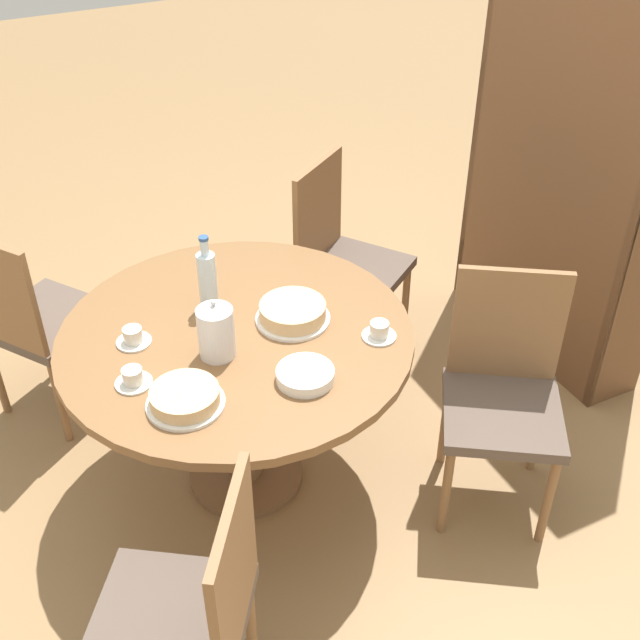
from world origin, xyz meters
TOP-DOWN VIEW (x-y plane):
  - ground_plane at (0.00, 0.00)m, footprint 14.00×14.00m
  - dining_table at (0.00, 0.00)m, footprint 1.25×1.25m
  - chair_a at (0.83, -0.47)m, footprint 0.58×0.58m
  - chair_b at (0.47, 0.84)m, footprint 0.58×0.58m
  - chair_c at (-0.60, 0.75)m, footprint 0.58×0.58m
  - chair_d at (-0.74, -0.60)m, footprint 0.59×0.59m
  - bookshelf at (-0.23, 1.62)m, footprint 1.05×0.28m
  - coffee_pot at (0.09, -0.10)m, footprint 0.12×0.12m
  - water_bottle at (-0.19, -0.02)m, footprint 0.07×0.07m
  - cake_main at (0.02, 0.21)m, footprint 0.27×0.27m
  - cake_second at (0.28, -0.28)m, footprint 0.25×0.25m
  - cup_a at (0.11, -0.39)m, footprint 0.12×0.12m
  - cup_b at (0.24, 0.44)m, footprint 0.12×0.12m
  - cup_c at (-0.10, -0.33)m, footprint 0.12×0.12m
  - plate_stack at (0.34, 0.11)m, footprint 0.19×0.19m

SIDE VIEW (x-z plane):
  - ground_plane at x=0.00m, z-range 0.00..0.00m
  - chair_a at x=0.83m, z-range 0.03..0.96m
  - chair_b at x=0.47m, z-range 0.03..0.96m
  - chair_c at x=-0.60m, z-range 0.03..0.96m
  - chair_d at x=-0.74m, z-range 0.03..0.96m
  - dining_table at x=0.00m, z-range 0.23..0.96m
  - plate_stack at x=0.34m, z-range 0.72..0.76m
  - cup_a at x=0.11m, z-range 0.72..0.78m
  - cup_b at x=0.24m, z-range 0.72..0.78m
  - cup_c at x=-0.10m, z-range 0.72..0.78m
  - cake_second at x=0.28m, z-range 0.72..0.78m
  - cake_main at x=0.02m, z-range 0.72..0.79m
  - coffee_pot at x=0.09m, z-range 0.71..0.93m
  - water_bottle at x=-0.19m, z-range 0.70..0.99m
  - bookshelf at x=-0.23m, z-range 0.01..1.85m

